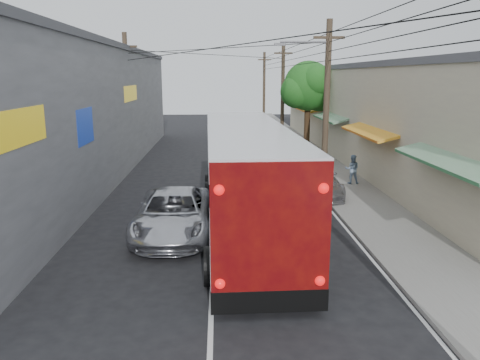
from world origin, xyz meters
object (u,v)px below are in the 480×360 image
object	(u,v)px
pedestrian_near	(320,168)
coach_bus	(246,177)
jeepney	(174,213)
parked_suv	(311,178)
pedestrian_far	(352,169)
parked_car_mid	(288,154)
parked_car_far	(263,135)

from	to	relation	value
pedestrian_near	coach_bus	bearing A→B (deg)	65.87
jeepney	parked_suv	xyz separation A→B (m)	(6.00, 5.63, -0.00)
parked_suv	pedestrian_near	bearing A→B (deg)	63.72
jeepney	parked_suv	world-z (taller)	same
jeepney	pedestrian_far	size ratio (longest dim) A/B	3.78
jeepney	parked_car_mid	bearing A→B (deg)	65.39
parked_car_far	pedestrian_near	world-z (taller)	pedestrian_near
parked_suv	pedestrian_far	world-z (taller)	pedestrian_far
coach_bus	jeepney	xyz separation A→B (m)	(-2.60, -0.49, -1.18)
pedestrian_near	pedestrian_far	bearing A→B (deg)	-178.89
parked_car_mid	pedestrian_far	size ratio (longest dim) A/B	2.93
parked_suv	parked_car_far	bearing A→B (deg)	91.17
parked_car_mid	pedestrian_far	distance (m)	6.26
parked_car_mid	parked_car_far	xyz separation A→B (m)	(-0.80, 8.96, 0.05)
parked_car_far	pedestrian_far	distance (m)	15.08
parked_car_far	pedestrian_near	size ratio (longest dim) A/B	2.97
parked_car_far	pedestrian_near	xyz separation A→B (m)	(1.60, -14.55, 0.14)
parked_suv	parked_car_mid	size ratio (longest dim) A/B	1.24
parked_suv	parked_car_mid	xyz separation A→B (m)	(0.00, 7.33, -0.04)
jeepney	parked_car_far	world-z (taller)	parked_car_far
parked_suv	pedestrian_far	distance (m)	2.89
parked_suv	pedestrian_near	xyz separation A→B (m)	(0.80, 1.74, 0.15)
coach_bus	pedestrian_near	xyz separation A→B (m)	(4.20, 6.88, -1.04)
parked_car_mid	parked_car_far	distance (m)	9.00
coach_bus	jeepney	size ratio (longest dim) A/B	2.36
parked_car_far	pedestrian_far	world-z (taller)	pedestrian_far
parked_suv	pedestrian_near	distance (m)	1.92
pedestrian_near	parked_suv	bearing A→B (deg)	72.64
parked_car_mid	pedestrian_far	world-z (taller)	pedestrian_far
coach_bus	pedestrian_near	bearing A→B (deg)	57.21
jeepney	pedestrian_near	world-z (taller)	pedestrian_near
jeepney	pedestrian_far	bearing A→B (deg)	40.72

